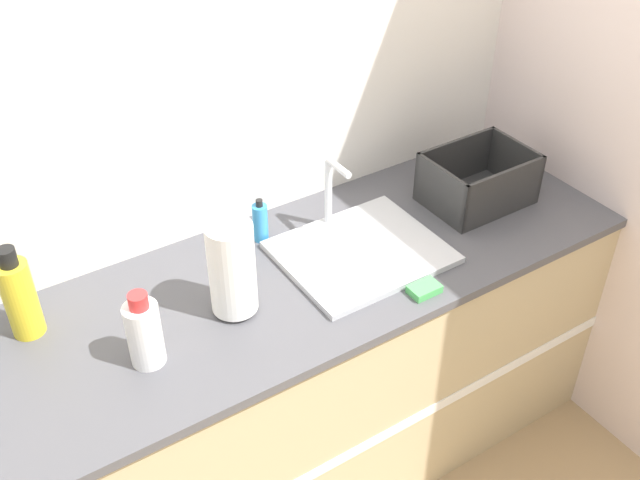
# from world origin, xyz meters

# --- Properties ---
(wall_back) EXTENTS (4.59, 0.06, 2.60)m
(wall_back) POSITION_xyz_m (0.00, 0.70, 1.30)
(wall_back) COLOR silver
(wall_back) RESTS_ON ground_plane
(wall_right) EXTENTS (0.06, 2.67, 2.60)m
(wall_right) POSITION_xyz_m (1.12, 0.34, 1.30)
(wall_right) COLOR silver
(wall_right) RESTS_ON ground_plane
(counter_cabinet) EXTENTS (2.21, 0.70, 0.88)m
(counter_cabinet) POSITION_xyz_m (0.00, 0.34, 0.44)
(counter_cabinet) COLOR tan
(counter_cabinet) RESTS_ON ground_plane
(sink) EXTENTS (0.48, 0.41, 0.26)m
(sink) POSITION_xyz_m (0.25, 0.31, 0.90)
(sink) COLOR silver
(sink) RESTS_ON counter_cabinet
(paper_towel_roll) EXTENTS (0.13, 0.13, 0.28)m
(paper_towel_roll) POSITION_xyz_m (-0.19, 0.29, 1.03)
(paper_towel_roll) COLOR #4C4C51
(paper_towel_roll) RESTS_ON counter_cabinet
(dish_rack) EXTENTS (0.34, 0.25, 0.18)m
(dish_rack) POSITION_xyz_m (0.75, 0.34, 0.95)
(dish_rack) COLOR #2D2D2D
(dish_rack) RESTS_ON counter_cabinet
(bottle_yellow) EXTENTS (0.09, 0.09, 0.28)m
(bottle_yellow) POSITION_xyz_m (-0.69, 0.52, 1.00)
(bottle_yellow) COLOR yellow
(bottle_yellow) RESTS_ON counter_cabinet
(bottle_white_spray) EXTENTS (0.09, 0.09, 0.22)m
(bottle_white_spray) POSITION_xyz_m (-0.46, 0.24, 0.98)
(bottle_white_spray) COLOR white
(bottle_white_spray) RESTS_ON counter_cabinet
(soap_dispenser) EXTENTS (0.05, 0.05, 0.15)m
(soap_dispenser) POSITION_xyz_m (0.04, 0.54, 0.95)
(soap_dispenser) COLOR #338CCC
(soap_dispenser) RESTS_ON counter_cabinet
(sponge) EXTENTS (0.09, 0.06, 0.02)m
(sponge) POSITION_xyz_m (0.30, 0.06, 0.89)
(sponge) COLOR #4CB259
(sponge) RESTS_ON counter_cabinet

